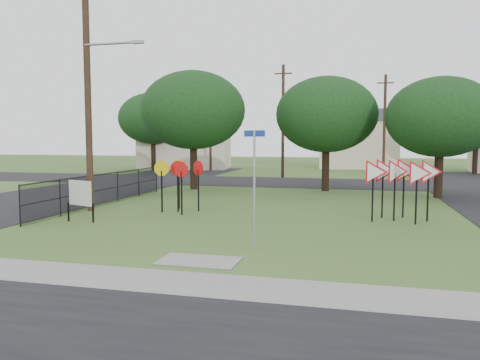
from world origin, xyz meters
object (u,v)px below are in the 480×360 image
street_name_sign (254,182)px  stop_sign_cluster (180,173)px  info_board (80,195)px  yield_sign_cluster (400,174)px

street_name_sign → stop_sign_cluster: (-4.50, 5.79, -0.23)m
street_name_sign → info_board: street_name_sign is taller
yield_sign_cluster → info_board: bearing=-164.5°
yield_sign_cluster → info_board: (-11.52, -3.20, -0.73)m
stop_sign_cluster → info_board: (-2.68, -3.21, -0.62)m
street_name_sign → info_board: 7.68m
street_name_sign → yield_sign_cluster: 7.23m
stop_sign_cluster → yield_sign_cluster: 8.84m
info_board → street_name_sign: bearing=-19.8°
street_name_sign → stop_sign_cluster: bearing=127.8°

